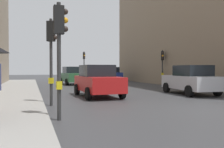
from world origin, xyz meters
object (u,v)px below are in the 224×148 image
object	(u,v)px
traffic_light_near_right	(52,46)
car_blue_van	(110,74)
car_red_sedan	(98,81)
car_green_estate	(73,76)
car_silver_hatchback	(191,80)
traffic_light_far_median	(84,61)
car_yellow_taxi	(95,73)
traffic_light_mid_street	(162,61)
traffic_light_near_left	(60,39)

from	to	relation	value
traffic_light_near_right	car_blue_van	size ratio (longest dim) A/B	0.85
car_blue_van	car_red_sedan	bearing A→B (deg)	-110.00
traffic_light_near_right	car_blue_van	world-z (taller)	traffic_light_near_right
car_green_estate	car_silver_hatchback	size ratio (longest dim) A/B	1.00
traffic_light_near_right	car_silver_hatchback	size ratio (longest dim) A/B	0.84
car_green_estate	car_red_sedan	distance (m)	11.27
traffic_light_far_median	car_green_estate	world-z (taller)	traffic_light_far_median
traffic_light_near_right	car_yellow_taxi	xyz separation A→B (m)	(8.16, 25.27, -1.63)
traffic_light_far_median	car_yellow_taxi	world-z (taller)	traffic_light_far_median
traffic_light_mid_street	car_green_estate	size ratio (longest dim) A/B	0.76
car_green_estate	car_silver_hatchback	distance (m)	12.97
traffic_light_mid_street	traffic_light_far_median	distance (m)	11.62
car_blue_van	car_red_sedan	size ratio (longest dim) A/B	1.00
traffic_light_mid_street	traffic_light_far_median	xyz separation A→B (m)	(-5.31, 10.33, 0.30)
car_green_estate	traffic_light_mid_street	bearing A→B (deg)	-27.75
car_green_estate	traffic_light_far_median	bearing A→B (deg)	68.79
car_red_sedan	car_yellow_taxi	world-z (taller)	same
car_blue_van	car_silver_hatchback	distance (m)	16.18
traffic_light_near_left	car_red_sedan	bearing A→B (deg)	65.19
car_green_estate	car_silver_hatchback	bearing A→B (deg)	-65.97
car_red_sedan	car_silver_hatchback	bearing A→B (deg)	-5.90
car_yellow_taxi	traffic_light_near_right	bearing A→B (deg)	-107.90
traffic_light_far_median	car_yellow_taxi	bearing A→B (deg)	62.23
traffic_light_near_left	traffic_light_far_median	bearing A→B (deg)	76.66
traffic_light_near_left	car_red_sedan	world-z (taller)	traffic_light_near_left
car_silver_hatchback	car_green_estate	bearing A→B (deg)	114.03
traffic_light_near_right	car_silver_hatchback	world-z (taller)	traffic_light_near_right
traffic_light_near_right	traffic_light_near_left	bearing A→B (deg)	-89.94
traffic_light_far_median	car_blue_van	world-z (taller)	traffic_light_far_median
traffic_light_mid_street	car_green_estate	bearing A→B (deg)	152.25
traffic_light_mid_street	car_red_sedan	world-z (taller)	traffic_light_mid_street
car_yellow_taxi	car_green_estate	bearing A→B (deg)	-114.19
car_green_estate	car_red_sedan	size ratio (longest dim) A/B	1.02
traffic_light_near_right	car_yellow_taxi	distance (m)	26.60
car_green_estate	car_yellow_taxi	world-z (taller)	same
car_silver_hatchback	car_blue_van	bearing A→B (deg)	90.03
traffic_light_near_right	traffic_light_near_left	distance (m)	3.09
car_silver_hatchback	traffic_light_mid_street	bearing A→B (deg)	72.47
traffic_light_near_left	traffic_light_far_median	world-z (taller)	traffic_light_far_median
car_silver_hatchback	traffic_light_near_left	bearing A→B (deg)	-147.81
traffic_light_far_median	car_yellow_taxi	size ratio (longest dim) A/B	0.88
traffic_light_mid_street	car_blue_van	bearing A→B (deg)	106.34
traffic_light_mid_street	traffic_light_near_right	bearing A→B (deg)	-137.43
car_green_estate	car_yellow_taxi	size ratio (longest dim) A/B	1.02
traffic_light_near_right	car_red_sedan	size ratio (longest dim) A/B	0.85
car_yellow_taxi	car_silver_hatchback	distance (m)	23.08
traffic_light_near_left	traffic_light_far_median	size ratio (longest dim) A/B	0.94
traffic_light_far_median	car_green_estate	size ratio (longest dim) A/B	0.86
traffic_light_far_median	car_blue_van	bearing A→B (deg)	-34.11
car_green_estate	car_yellow_taxi	bearing A→B (deg)	65.81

